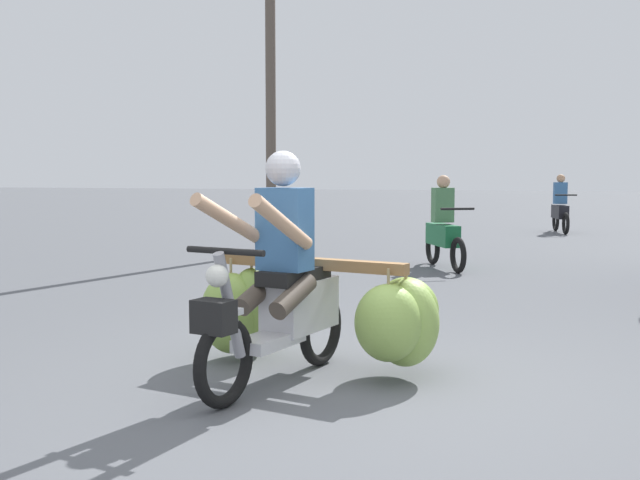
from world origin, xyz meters
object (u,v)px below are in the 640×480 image
Objects in this scene: motorbike_main_loaded at (314,306)px; motorbike_distant_ahead_left at (443,231)px; utility_pole at (271,93)px; motorbike_distant_ahead_right at (560,209)px.

motorbike_distant_ahead_left is at bearing 89.51° from motorbike_main_loaded.
motorbike_distant_ahead_left is (0.05, 6.40, 0.08)m from motorbike_main_loaded.
utility_pole is at bearing 112.46° from motorbike_main_loaded.
motorbike_main_loaded reaches higher than motorbike_distant_ahead_right.
motorbike_distant_ahead_left is 0.92× the size of motorbike_distant_ahead_right.
motorbike_main_loaded is 1.19× the size of motorbike_distant_ahead_right.
motorbike_distant_ahead_right is (1.76, 7.79, 0.00)m from motorbike_distant_ahead_left.
motorbike_main_loaded is 0.34× the size of utility_pole.
utility_pole is (-3.25, 1.33, 2.28)m from motorbike_distant_ahead_left.
motorbike_distant_ahead_right is at bearing 77.30° from motorbike_distant_ahead_left.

